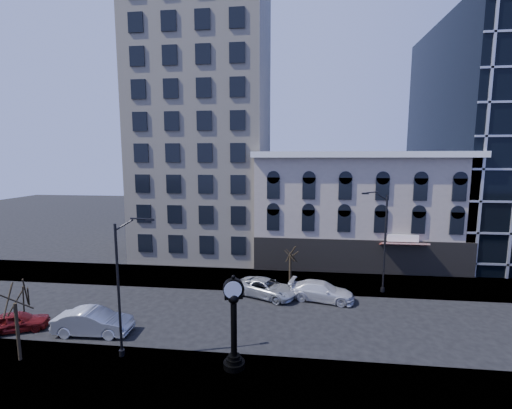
# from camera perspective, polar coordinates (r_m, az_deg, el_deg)

# --- Properties ---
(ground) EXTENTS (160.00, 160.00, 0.00)m
(ground) POSITION_cam_1_polar(r_m,az_deg,el_deg) (27.20, -5.42, -18.05)
(ground) COLOR black
(ground) RESTS_ON ground
(sidewalk_far) EXTENTS (160.00, 6.00, 0.12)m
(sidewalk_far) POSITION_cam_1_polar(r_m,az_deg,el_deg) (34.43, -2.61, -12.27)
(sidewalk_far) COLOR #9D988E
(sidewalk_far) RESTS_ON ground
(sidewalk_near) EXTENTS (160.00, 6.00, 0.12)m
(sidewalk_near) POSITION_cam_1_polar(r_m,az_deg,el_deg) (20.46, -10.63, -27.39)
(sidewalk_near) COLOR #9D988E
(sidewalk_near) RESTS_ON ground
(cream_tower) EXTENTS (15.90, 15.40, 42.50)m
(cream_tower) POSITION_cam_1_polar(r_m,az_deg,el_deg) (44.96, -8.53, 17.20)
(cream_tower) COLOR beige
(cream_tower) RESTS_ON ground
(victorian_row) EXTENTS (22.60, 11.19, 12.50)m
(victorian_row) POSITION_cam_1_polar(r_m,az_deg,el_deg) (40.84, 16.04, -0.81)
(victorian_row) COLOR #A99A8B
(victorian_row) RESTS_ON ground
(street_clock) EXTENTS (1.22, 1.22, 5.39)m
(street_clock) POSITION_cam_1_polar(r_m,az_deg,el_deg) (20.13, -3.71, -19.60)
(street_clock) COLOR black
(street_clock) RESTS_ON sidewalk_near
(street_lamp_near) EXTENTS (2.10, 0.97, 8.47)m
(street_lamp_near) POSITION_cam_1_polar(r_m,az_deg,el_deg) (21.18, -20.58, -7.22)
(street_lamp_near) COLOR black
(street_lamp_near) RESTS_ON sidewalk_near
(street_lamp_far) EXTENTS (2.34, 0.59, 9.08)m
(street_lamp_far) POSITION_cam_1_polar(r_m,az_deg,el_deg) (31.09, 19.77, -1.70)
(street_lamp_far) COLOR black
(street_lamp_far) RESTS_ON sidewalk_far
(bare_tree_near) EXTENTS (3.23, 3.23, 5.55)m
(bare_tree_near) POSITION_cam_1_polar(r_m,az_deg,el_deg) (24.32, -35.37, -11.67)
(bare_tree_near) COLOR #322819
(bare_tree_near) RESTS_ON sidewalk_near
(bare_tree_far) EXTENTS (2.39, 2.39, 4.11)m
(bare_tree_far) POSITION_cam_1_polar(r_m,az_deg,el_deg) (32.88, 5.76, -7.51)
(bare_tree_far) COLOR #322819
(bare_tree_far) RESTS_ON sidewalk_far
(car_near_a) EXTENTS (4.24, 3.06, 1.34)m
(car_near_a) POSITION_cam_1_polar(r_m,az_deg,el_deg) (29.81, -35.01, -15.66)
(car_near_a) COLOR maroon
(car_near_a) RESTS_ON ground
(car_near_b) EXTENTS (5.20, 2.02, 1.69)m
(car_near_b) POSITION_cam_1_polar(r_m,az_deg,el_deg) (26.76, -25.48, -17.23)
(car_near_b) COLOR #A5A8AD
(car_near_b) RESTS_ON ground
(car_far_a) EXTENTS (5.95, 4.42, 1.50)m
(car_far_a) POSITION_cam_1_polar(r_m,az_deg,el_deg) (30.27, 1.65, -13.72)
(car_far_a) COLOR #A5A8AD
(car_far_a) RESTS_ON ground
(car_far_b) EXTENTS (5.71, 3.27, 1.56)m
(car_far_b) POSITION_cam_1_polar(r_m,az_deg,el_deg) (30.03, 10.88, -13.98)
(car_far_b) COLOR silver
(car_far_b) RESTS_ON ground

